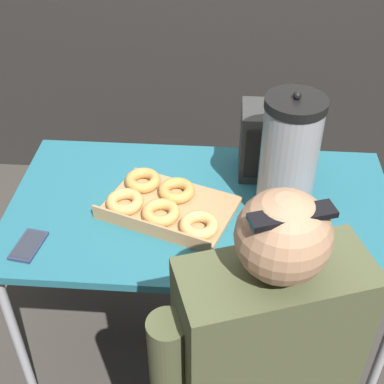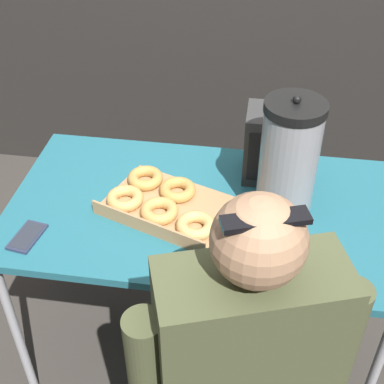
# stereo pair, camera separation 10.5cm
# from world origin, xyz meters

# --- Properties ---
(ground_plane) EXTENTS (12.00, 12.00, 0.00)m
(ground_plane) POSITION_xyz_m (0.00, 0.00, 0.00)
(ground_plane) COLOR #3D3833
(folding_table) EXTENTS (1.29, 0.72, 0.76)m
(folding_table) POSITION_xyz_m (0.00, 0.00, 0.71)
(folding_table) COLOR #236675
(folding_table) RESTS_ON ground
(donut_box) EXTENTS (0.48, 0.41, 0.05)m
(donut_box) POSITION_xyz_m (-0.12, -0.03, 0.79)
(donut_box) COLOR tan
(donut_box) RESTS_ON folding_table
(coffee_urn) EXTENTS (0.18, 0.20, 0.45)m
(coffee_urn) POSITION_xyz_m (0.26, -0.02, 0.98)
(coffee_urn) COLOR #939399
(coffee_urn) RESTS_ON folding_table
(cell_phone) EXTENTS (0.09, 0.14, 0.01)m
(cell_phone) POSITION_xyz_m (-0.52, -0.23, 0.77)
(cell_phone) COLOR #2D334C
(cell_phone) RESTS_ON folding_table
(space_heater) EXTENTS (0.17, 0.17, 0.26)m
(space_heater) POSITION_xyz_m (0.21, 0.21, 0.89)
(space_heater) COLOR #333333
(space_heater) RESTS_ON folding_table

